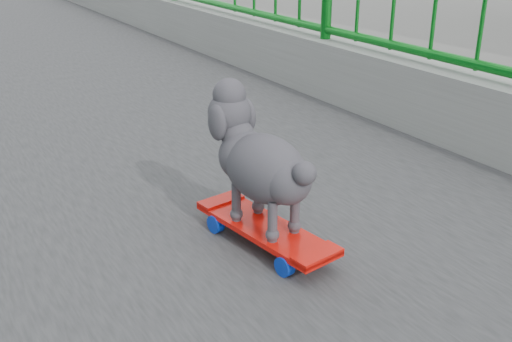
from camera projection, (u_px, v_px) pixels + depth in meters
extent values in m
cube|color=red|center=(265.00, 228.00, 1.74)|extent=(0.21, 0.51, 0.02)
cube|color=#99999E|center=(302.00, 255.00, 1.64)|extent=(0.09, 0.05, 0.02)
cylinder|color=#082EB8|center=(285.00, 266.00, 1.60)|extent=(0.03, 0.06, 0.06)
sphere|color=yellow|center=(285.00, 266.00, 1.60)|extent=(0.02, 0.02, 0.02)
cylinder|color=#082EB8|center=(318.00, 251.00, 1.68)|extent=(0.03, 0.06, 0.06)
sphere|color=yellow|center=(318.00, 251.00, 1.68)|extent=(0.02, 0.02, 0.02)
cube|color=#99999E|center=(232.00, 215.00, 1.86)|extent=(0.09, 0.05, 0.02)
cylinder|color=#082EB8|center=(216.00, 224.00, 1.83)|extent=(0.03, 0.06, 0.06)
sphere|color=yellow|center=(216.00, 224.00, 1.83)|extent=(0.02, 0.02, 0.02)
cylinder|color=#082EB8|center=(248.00, 212.00, 1.90)|extent=(0.03, 0.06, 0.06)
sphere|color=yellow|center=(248.00, 212.00, 1.90)|extent=(0.02, 0.02, 0.02)
ellipsoid|color=#2D2A2F|center=(265.00, 169.00, 1.67)|extent=(0.22, 0.31, 0.19)
sphere|color=#2D2A2F|center=(230.00, 113.00, 1.74)|extent=(0.13, 0.13, 0.13)
sphere|color=black|center=(213.00, 112.00, 1.80)|extent=(0.02, 0.02, 0.02)
sphere|color=#2D2A2F|center=(304.00, 173.00, 1.54)|extent=(0.06, 0.06, 0.06)
cylinder|color=#2D2A2F|center=(236.00, 202.00, 1.75)|extent=(0.03, 0.03, 0.12)
cylinder|color=#2D2A2F|center=(258.00, 194.00, 1.80)|extent=(0.03, 0.03, 0.12)
cylinder|color=#2D2A2F|center=(273.00, 221.00, 1.63)|extent=(0.03, 0.03, 0.12)
cylinder|color=#2D2A2F|center=(295.00, 213.00, 1.68)|extent=(0.03, 0.03, 0.12)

